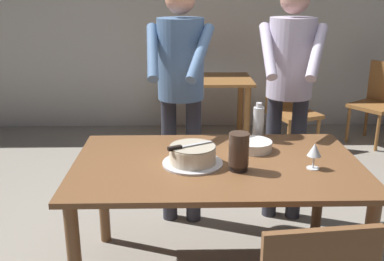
% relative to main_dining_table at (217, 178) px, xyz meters
% --- Properties ---
extents(back_wall, '(10.00, 0.12, 2.70)m').
position_rel_main_dining_table_xyz_m(back_wall, '(0.00, 3.17, 0.70)').
color(back_wall, beige).
rests_on(back_wall, ground_plane).
extents(main_dining_table, '(1.63, 0.98, 0.75)m').
position_rel_main_dining_table_xyz_m(main_dining_table, '(0.00, 0.00, 0.00)').
color(main_dining_table, brown).
rests_on(main_dining_table, ground_plane).
extents(cake_on_platter, '(0.34, 0.34, 0.11)m').
position_rel_main_dining_table_xyz_m(cake_on_platter, '(-0.14, -0.03, 0.15)').
color(cake_on_platter, silver).
rests_on(cake_on_platter, main_dining_table).
extents(cake_knife, '(0.25, 0.14, 0.02)m').
position_rel_main_dining_table_xyz_m(cake_knife, '(-0.20, -0.06, 0.22)').
color(cake_knife, silver).
rests_on(cake_knife, cake_on_platter).
extents(plate_stack, '(0.22, 0.22, 0.06)m').
position_rel_main_dining_table_xyz_m(plate_stack, '(0.24, 0.19, 0.13)').
color(plate_stack, white).
rests_on(plate_stack, main_dining_table).
extents(wine_glass_near, '(0.08, 0.08, 0.14)m').
position_rel_main_dining_table_xyz_m(wine_glass_near, '(0.52, -0.10, 0.20)').
color(wine_glass_near, silver).
rests_on(wine_glass_near, main_dining_table).
extents(water_bottle, '(0.07, 0.07, 0.25)m').
position_rel_main_dining_table_xyz_m(water_bottle, '(0.29, 0.37, 0.22)').
color(water_bottle, silver).
rests_on(water_bottle, main_dining_table).
extents(hurricane_lamp, '(0.11, 0.11, 0.21)m').
position_rel_main_dining_table_xyz_m(hurricane_lamp, '(0.11, -0.12, 0.21)').
color(hurricane_lamp, black).
rests_on(hurricane_lamp, main_dining_table).
extents(person_cutting_cake, '(0.46, 0.57, 1.72)m').
position_rel_main_dining_table_xyz_m(person_cutting_cake, '(-0.21, 0.70, 0.43)').
color(person_cutting_cake, '#2D2D38').
rests_on(person_cutting_cake, ground_plane).
extents(person_standing_beside, '(0.46, 0.57, 1.72)m').
position_rel_main_dining_table_xyz_m(person_standing_beside, '(0.56, 0.73, 0.43)').
color(person_standing_beside, '#2D2D38').
rests_on(person_standing_beside, ground_plane).
extents(background_table, '(1.00, 0.70, 0.74)m').
position_rel_main_dining_table_xyz_m(background_table, '(0.07, 2.47, -0.07)').
color(background_table, '#9E6633').
rests_on(background_table, ground_plane).
extents(background_chair_0, '(0.61, 0.61, 0.90)m').
position_rel_main_dining_table_xyz_m(background_chair_0, '(2.00, 2.44, -0.16)').
color(background_chair_0, '#9E6633').
rests_on(background_chair_0, ground_plane).
extents(background_chair_1, '(0.57, 0.57, 0.90)m').
position_rel_main_dining_table_xyz_m(background_chair_1, '(0.94, 2.18, -0.16)').
color(background_chair_1, '#9E6633').
rests_on(background_chair_1, ground_plane).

